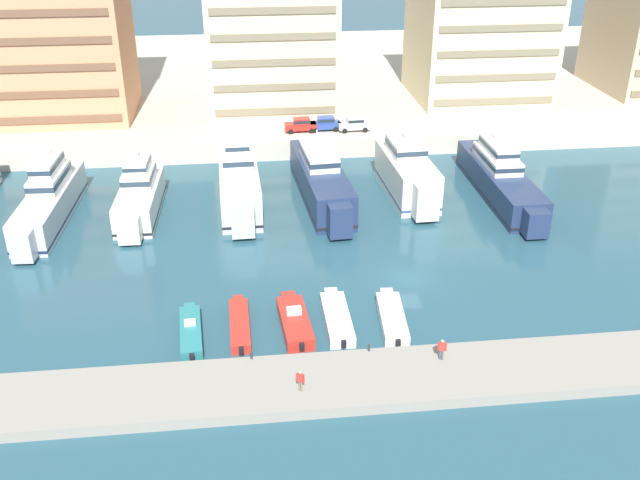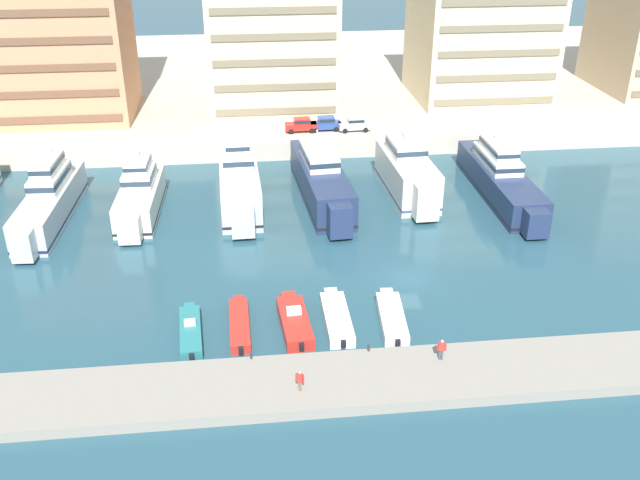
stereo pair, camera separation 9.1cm
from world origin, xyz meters
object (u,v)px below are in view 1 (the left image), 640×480
yacht_silver_left (49,200)px  motorboat_red_left (240,324)px  yacht_ivory_center_right (408,174)px  motorboat_white_center (392,318)px  motorboat_white_center_left (337,318)px  pedestrian_near_edge (300,379)px  yacht_navy_center (321,180)px  car_blue_left (325,123)px  car_silver_mid_left (354,124)px  car_red_far_left (301,124)px  yacht_ivory_mid_left (139,196)px  pedestrian_mid_deck (442,348)px  motorboat_red_mid_left (295,321)px  yacht_silver_center_left (239,180)px  motorboat_teal_far_left (191,332)px  yacht_navy_mid_right (500,178)px

yacht_silver_left → motorboat_red_left: size_ratio=2.52×
yacht_ivory_center_right → motorboat_white_center: yacht_ivory_center_right is taller
motorboat_white_center_left → pedestrian_near_edge: pedestrian_near_edge is taller
yacht_navy_center → car_blue_left: (2.41, 16.72, 1.14)m
car_blue_left → yacht_silver_left: bearing=-148.8°
yacht_navy_center → car_silver_mid_left: bearing=69.0°
yacht_silver_left → pedestrian_near_edge: yacht_silver_left is taller
yacht_ivory_center_right → motorboat_white_center_left: bearing=-114.5°
motorboat_white_center → car_red_far_left: car_red_far_left is taller
yacht_ivory_mid_left → pedestrian_mid_deck: (24.65, -29.83, -0.24)m
motorboat_red_mid_left → car_silver_mid_left: bearing=74.7°
yacht_silver_center_left → motorboat_white_center: yacht_silver_center_left is taller
car_red_far_left → motorboat_white_center_left: bearing=-91.2°
yacht_ivory_center_right → motorboat_teal_far_left: size_ratio=2.13×
motorboat_red_left → pedestrian_near_edge: size_ratio=4.73×
yacht_navy_center → yacht_navy_mid_right: 20.01m
yacht_navy_center → motorboat_red_left: bearing=-110.9°
car_red_far_left → car_blue_left: 3.19m
yacht_navy_center → car_red_far_left: 16.58m
pedestrian_near_edge → car_silver_mid_left: bearing=77.0°
yacht_navy_center → motorboat_red_mid_left: yacht_navy_center is taller
yacht_ivory_center_right → motorboat_white_center: bearing=-105.3°
car_silver_mid_left → yacht_silver_center_left: bearing=-133.7°
motorboat_red_left → car_blue_left: bearing=74.1°
yacht_ivory_center_right → pedestrian_near_edge: yacht_ivory_center_right is taller
motorboat_teal_far_left → yacht_ivory_center_right: bearing=48.1°
car_blue_left → pedestrian_mid_deck: size_ratio=2.42×
motorboat_teal_far_left → yacht_silver_left: bearing=123.6°
yacht_silver_left → motorboat_teal_far_left: yacht_silver_left is taller
yacht_silver_left → yacht_navy_mid_right: 48.64m
yacht_silver_left → pedestrian_mid_deck: 44.75m
motorboat_teal_far_left → motorboat_white_center_left: size_ratio=0.92×
car_red_far_left → car_silver_mid_left: size_ratio=0.99×
motorboat_white_center_left → motorboat_teal_far_left: bearing=-176.3°
yacht_navy_mid_right → car_blue_left: (-17.56, 17.88, 1.29)m
motorboat_red_mid_left → pedestrian_mid_deck: size_ratio=4.53×
yacht_silver_left → yacht_ivory_center_right: bearing=3.4°
car_blue_left → car_silver_mid_left: bearing=-9.8°
motorboat_teal_far_left → motorboat_red_mid_left: motorboat_red_mid_left is taller
yacht_navy_center → motorboat_white_center_left: yacht_navy_center is taller
yacht_silver_left → yacht_navy_mid_right: yacht_silver_left is taller
yacht_silver_center_left → car_blue_left: bearing=55.4°
yacht_silver_left → motorboat_white_center_left: 35.25m
motorboat_red_mid_left → car_silver_mid_left: car_silver_mid_left is taller
motorboat_red_mid_left → motorboat_white_center_left: bearing=4.6°
yacht_navy_center → yacht_ivory_center_right: bearing=0.9°
yacht_silver_center_left → pedestrian_near_edge: 34.23m
car_blue_left → yacht_ivory_mid_left: bearing=-140.0°
yacht_navy_center → yacht_navy_mid_right: bearing=-3.3°
car_red_far_left → pedestrian_mid_deck: bearing=-83.0°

